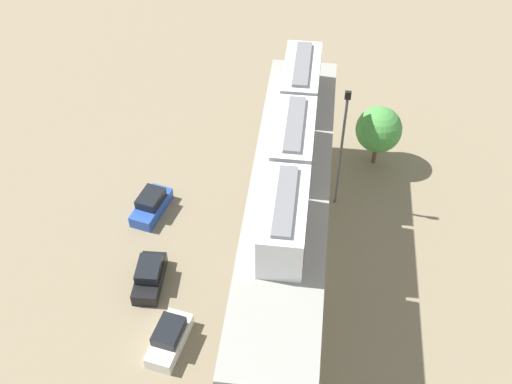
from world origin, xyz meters
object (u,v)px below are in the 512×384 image
Objects in this scene: parked_car_black at (149,276)px; signal_post at (342,146)px; train at (294,143)px; parked_car_blue at (151,205)px; parked_car_white at (169,338)px; tree_near_viaduct at (379,130)px.

signal_post is (12.95, 9.83, 5.24)m from parked_car_black.
parked_car_black is at bearing -151.66° from train.
parked_car_white is at bearing -57.39° from parked_car_blue.
parked_car_blue is at bearing 119.54° from parked_car_white.
parked_car_white is 18.75m from signal_post.
signal_post is (3.40, 4.68, -3.85)m from train.
parked_car_white is at bearing -124.21° from tree_near_viaduct.
tree_near_viaduct reaches higher than parked_car_black.
parked_car_white is (-7.01, -10.01, -9.09)m from train.
train is 3.70× the size of tree_near_viaduct.
tree_near_viaduct is at bearing 38.21° from parked_car_blue.
tree_near_viaduct reaches higher than parked_car_white.
tree_near_viaduct is 6.59m from signal_post.
parked_car_white is 24.30m from tree_near_viaduct.
parked_car_black is 5.48m from parked_car_white.
parked_car_white is at bearing -125.34° from signal_post.
parked_car_black and parked_car_blue have the same top height.
parked_car_blue is (-1.56, 6.94, 0.00)m from parked_car_black.
train is at bearing 4.27° from parked_car_blue.
tree_near_viaduct is (13.57, 19.95, 2.86)m from parked_car_white.
signal_post is at bearing 24.68° from parked_car_blue.
parked_car_blue is 12.49m from parked_car_white.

